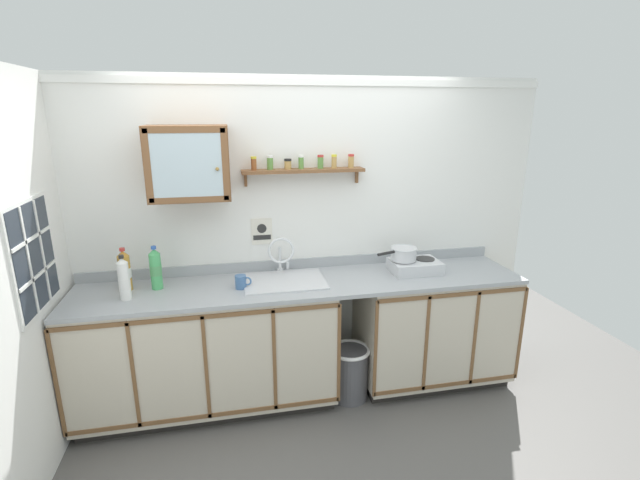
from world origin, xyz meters
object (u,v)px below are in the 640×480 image
Objects in this scene: bottle_soda_green_2 at (156,269)px; wall_cabinet at (189,163)px; hot_plate_stove at (415,266)px; saucepan at (403,253)px; bottle_opaque_white_0 at (124,280)px; sink at (284,284)px; trash_bin at (350,372)px; bottle_juice_amber_1 at (125,271)px; mug at (241,282)px; warning_sign at (262,232)px.

bottle_soda_green_2 is 0.78m from wall_cabinet.
saucepan reaches higher than hot_plate_stove.
sink is at bearing 6.32° from bottle_opaque_white_0.
bottle_opaque_white_0 is at bearing 178.32° from trash_bin.
saucepan is (0.93, 0.01, 0.18)m from sink.
bottle_soda_green_2 reaches higher than sink.
sink is 1.93× the size of bottle_juice_amber_1.
bottle_soda_green_2 reaches higher than trash_bin.
bottle_opaque_white_0 is at bearing -176.96° from hot_plate_stove.
mug is at bearing 173.80° from trash_bin.
hot_plate_stove is at bearing -0.41° from sink.
sink is at bearing -179.27° from saucepan.
bottle_opaque_white_0 reaches higher than sink.
trash_bin is (-0.56, -0.16, -0.77)m from hot_plate_stove.
bottle_opaque_white_0 is 1.01× the size of bottle_juice_amber_1.
saucepan is 0.80× the size of trash_bin.
wall_cabinet reaches higher than saucepan.
bottle_juice_amber_1 is at bearing -174.05° from wall_cabinet.
hot_plate_stove is 1.85m from wall_cabinet.
saucepan is at bearing 168.34° from hot_plate_stove.
bottle_juice_amber_1 is 0.72× the size of trash_bin.
bottle_opaque_white_0 is at bearing -80.71° from bottle_juice_amber_1.
bottle_juice_amber_1 is 0.81m from mug.
bottle_soda_green_2 is 2.66× the size of mug.
warning_sign reaches higher than trash_bin.
hot_plate_stove is 1.22× the size of bottle_opaque_white_0.
warning_sign reaches higher than sink.
saucepan is 1.83m from bottle_soda_green_2.
mug is at bearing -31.02° from wall_cabinet.
warning_sign is at bearing 61.76° from mug.
wall_cabinet is (-0.31, 0.18, 0.82)m from mug.
bottle_soda_green_2 is (-1.92, 0.05, 0.10)m from hot_plate_stove.
hot_plate_stove is 1.22m from warning_sign.
warning_sign is at bearing 22.00° from bottle_opaque_white_0.
warning_sign is at bearing 166.88° from hot_plate_stove.
wall_cabinet reaches higher than mug.
hot_plate_stove is at bearing -3.91° from wall_cabinet.
warning_sign reaches higher than bottle_juice_amber_1.
bottle_juice_amber_1 is at bearing 175.95° from bottle_soda_green_2.
hot_plate_stove is 0.89× the size of trash_bin.
wall_cabinet is at bearing 13.30° from bottle_soda_green_2.
bottle_opaque_white_0 is 0.89m from wall_cabinet.
bottle_juice_amber_1 reaches higher than hot_plate_stove.
bottle_opaque_white_0 is 1.77m from trash_bin.
sink reaches higher than trash_bin.
bottle_opaque_white_0 is 0.99× the size of bottle_soda_green_2.
sink is at bearing -2.86° from bottle_juice_amber_1.
sink is at bearing 14.12° from mug.
mug is 1.10m from trash_bin.
saucepan is 2.04m from bottle_juice_amber_1.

